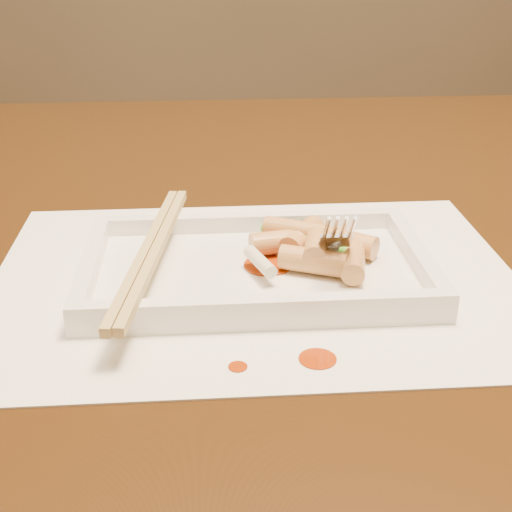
{
  "coord_description": "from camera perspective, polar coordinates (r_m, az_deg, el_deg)",
  "views": [
    {
      "loc": [
        -0.05,
        -0.64,
        1.0
      ],
      "look_at": [
        -0.01,
        -0.15,
        0.77
      ],
      "focal_mm": 50.0,
      "sensor_mm": 36.0,
      "label": 1
    }
  ],
  "objects": [
    {
      "name": "table",
      "position": [
        0.73,
        0.28,
        -3.48
      ],
      "size": [
        1.4,
        0.9,
        0.75
      ],
      "color": "black",
      "rests_on": "ground"
    },
    {
      "name": "placemat",
      "position": [
        0.55,
        -0.0,
        -1.78
      ],
      "size": [
        0.4,
        0.3,
        0.0
      ],
      "primitive_type": "cube",
      "color": "white",
      "rests_on": "table"
    },
    {
      "name": "sauce_splatter_a",
      "position": [
        0.45,
        4.95,
        -8.19
      ],
      "size": [
        0.02,
        0.02,
        0.0
      ],
      "primitive_type": "cylinder",
      "color": "#9C2E04",
      "rests_on": "placemat"
    },
    {
      "name": "sauce_splatter_b",
      "position": [
        0.44,
        -1.46,
        -8.84
      ],
      "size": [
        0.01,
        0.01,
        0.0
      ],
      "primitive_type": "cylinder",
      "color": "#9C2E04",
      "rests_on": "placemat"
    },
    {
      "name": "plate_base",
      "position": [
        0.54,
        -0.0,
        -1.33
      ],
      "size": [
        0.26,
        0.16,
        0.01
      ],
      "primitive_type": "cube",
      "color": "white",
      "rests_on": "placemat"
    },
    {
      "name": "plate_rim_far",
      "position": [
        0.61,
        -0.51,
        2.73
      ],
      "size": [
        0.26,
        0.01,
        0.01
      ],
      "primitive_type": "cube",
      "color": "white",
      "rests_on": "plate_base"
    },
    {
      "name": "plate_rim_near",
      "position": [
        0.47,
        0.66,
        -4.16
      ],
      "size": [
        0.26,
        0.01,
        0.01
      ],
      "primitive_type": "cube",
      "color": "white",
      "rests_on": "plate_base"
    },
    {
      "name": "plate_rim_left",
      "position": [
        0.54,
        -13.13,
        -0.7
      ],
      "size": [
        0.01,
        0.14,
        0.01
      ],
      "primitive_type": "cube",
      "color": "white",
      "rests_on": "plate_base"
    },
    {
      "name": "plate_rim_right",
      "position": [
        0.56,
        12.74,
        0.12
      ],
      "size": [
        0.01,
        0.14,
        0.01
      ],
      "primitive_type": "cube",
      "color": "white",
      "rests_on": "plate_base"
    },
    {
      "name": "veg_piece",
      "position": [
        0.58,
        3.17,
        1.58
      ],
      "size": [
        0.05,
        0.04,
        0.01
      ],
      "primitive_type": "cube",
      "rotation": [
        0.0,
        0.0,
        0.46
      ],
      "color": "black",
      "rests_on": "plate_base"
    },
    {
      "name": "scallion_white",
      "position": [
        0.52,
        0.33,
        -0.45
      ],
      "size": [
        0.02,
        0.04,
        0.01
      ],
      "primitive_type": "cylinder",
      "rotation": [
        1.57,
        0.0,
        0.33
      ],
      "color": "#EAEACC",
      "rests_on": "plate_base"
    },
    {
      "name": "scallion_green",
      "position": [
        0.56,
        4.15,
        1.29
      ],
      "size": [
        0.07,
        0.06,
        0.01
      ],
      "primitive_type": "cylinder",
      "rotation": [
        1.57,
        0.0,
        0.85
      ],
      "color": "green",
      "rests_on": "plate_base"
    },
    {
      "name": "chopstick_a",
      "position": [
        0.53,
        -8.79,
        0.45
      ],
      "size": [
        0.04,
        0.23,
        0.01
      ],
      "primitive_type": "cube",
      "rotation": [
        0.0,
        0.0,
        -0.14
      ],
      "color": "tan",
      "rests_on": "plate_rim_near"
    },
    {
      "name": "chopstick_b",
      "position": [
        0.53,
        -7.94,
        0.48
      ],
      "size": [
        0.04,
        0.23,
        0.01
      ],
      "primitive_type": "cube",
      "rotation": [
        0.0,
        0.0,
        -0.14
      ],
      "color": "tan",
      "rests_on": "plate_rim_near"
    },
    {
      "name": "fork",
      "position": [
        0.54,
        7.35,
        7.21
      ],
      "size": [
        0.09,
        0.1,
        0.14
      ],
      "primitive_type": null,
      "color": "silver",
      "rests_on": "plate_base"
    },
    {
      "name": "sauce_blob_0",
      "position": [
        0.54,
        0.93,
        -0.73
      ],
      "size": [
        0.04,
        0.04,
        0.0
      ],
      "primitive_type": "cylinder",
      "color": "#9C2E04",
      "rests_on": "plate_base"
    },
    {
      "name": "rice_cake_0",
      "position": [
        0.56,
        2.06,
        1.15
      ],
      "size": [
        0.05,
        0.03,
        0.02
      ],
      "primitive_type": "cylinder",
      "rotation": [
        1.57,
        0.0,
        1.76
      ],
      "color": "tan",
      "rests_on": "plate_base"
    },
    {
      "name": "rice_cake_1",
      "position": [
        0.53,
        4.62,
        -0.4
      ],
      "size": [
        0.05,
        0.04,
        0.02
      ],
      "primitive_type": "cylinder",
      "rotation": [
        1.57,
        0.0,
        1.17
      ],
      "color": "tan",
      "rests_on": "plate_base"
    },
    {
      "name": "rice_cake_2",
      "position": [
        0.54,
        4.81,
        0.75
      ],
      "size": [
        0.03,
        0.04,
        0.02
      ],
      "primitive_type": "cylinder",
      "rotation": [
        1.57,
        0.0,
        2.93
      ],
      "color": "tan",
      "rests_on": "plate_base"
    },
    {
      "name": "rice_cake_3",
      "position": [
        0.57,
        3.71,
        1.53
      ],
      "size": [
        0.04,
        0.05,
        0.02
      ],
      "primitive_type": "cylinder",
      "rotation": [
        1.57,
        0.0,
        2.61
      ],
      "color": "tan",
      "rests_on": "plate_base"
    },
    {
      "name": "rice_cake_4",
      "position": [
        0.56,
        7.57,
        1.03
      ],
      "size": [
        0.04,
        0.04,
        0.02
      ],
      "primitive_type": "cylinder",
      "rotation": [
        1.57,
        0.0,
        0.95
      ],
      "color": "tan",
      "rests_on": "plate_base"
    },
    {
      "name": "rice_cake_5",
      "position": [
        0.57,
        3.17,
        2.06
      ],
      "size": [
        0.05,
        0.04,
        0.02
      ],
      "primitive_type": "cylinder",
      "rotation": [
        1.57,
        0.0,
        1.12
      ],
      "color": "tan",
      "rests_on": "plate_base"
    },
    {
      "name": "rice_cake_6",
      "position": [
        0.53,
        7.8,
        -0.31
      ],
      "size": [
        0.03,
        0.05,
        0.02
      ],
      "primitive_type": "cylinder",
      "rotation": [
        1.57,
        0.0,
        2.93
      ],
      "color": "tan",
      "rests_on": "plate_base"
    }
  ]
}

